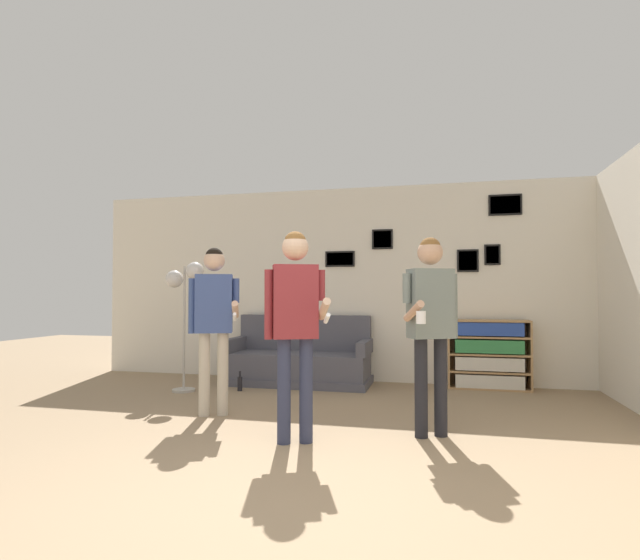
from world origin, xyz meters
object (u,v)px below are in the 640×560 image
object	(u,v)px
person_player_foreground_center	(295,312)
person_watcher_holding_cup	(431,313)
floor_lamp	(184,289)
bottle_on_floor	(240,383)
bookshelf	(489,354)
couch	(299,361)
person_player_foreground_left	(214,312)

from	to	relation	value
person_player_foreground_center	person_watcher_holding_cup	world-z (taller)	person_player_foreground_center
floor_lamp	bottle_on_floor	bearing A→B (deg)	16.28
bookshelf	floor_lamp	world-z (taller)	floor_lamp
person_player_foreground_center	person_watcher_holding_cup	bearing A→B (deg)	22.20
floor_lamp	person_player_foreground_center	bearing A→B (deg)	-41.75
couch	bottle_on_floor	world-z (taller)	couch
floor_lamp	bottle_on_floor	distance (m)	1.36
couch	person_player_foreground_left	size ratio (longest dim) A/B	1.15
couch	bookshelf	world-z (taller)	couch
bookshelf	couch	bearing A→B (deg)	-175.46
bottle_on_floor	floor_lamp	bearing A→B (deg)	-163.72
bookshelf	bottle_on_floor	world-z (taller)	bookshelf
couch	person_watcher_holding_cup	bearing A→B (deg)	-50.62
person_watcher_holding_cup	bottle_on_floor	size ratio (longest dim) A/B	6.96
bottle_on_floor	person_player_foreground_left	bearing A→B (deg)	-79.24
couch	person_player_foreground_center	size ratio (longest dim) A/B	1.12
person_player_foreground_center	bottle_on_floor	distance (m)	2.51
bookshelf	person_watcher_holding_cup	size ratio (longest dim) A/B	0.60
bookshelf	floor_lamp	bearing A→B (deg)	-164.06
bookshelf	floor_lamp	xyz separation A→B (m)	(-3.70, -1.06, 0.83)
floor_lamp	person_watcher_holding_cup	size ratio (longest dim) A/B	0.95
bottle_on_floor	person_player_foreground_center	bearing A→B (deg)	-56.42
floor_lamp	person_player_foreground_center	size ratio (longest dim) A/B	0.93
person_player_foreground_left	person_watcher_holding_cup	size ratio (longest dim) A/B	0.99
couch	person_player_foreground_left	distance (m)	2.07
person_watcher_holding_cup	person_player_foreground_left	bearing A→B (deg)	173.18
person_player_foreground_center	person_watcher_holding_cup	xyz separation A→B (m)	(1.07, 0.44, -0.02)
bookshelf	person_player_foreground_left	world-z (taller)	person_player_foreground_left
couch	person_watcher_holding_cup	world-z (taller)	person_watcher_holding_cup
person_watcher_holding_cup	bottle_on_floor	bearing A→B (deg)	147.55
bookshelf	bottle_on_floor	bearing A→B (deg)	-164.14
bookshelf	person_watcher_holding_cup	distance (m)	2.53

